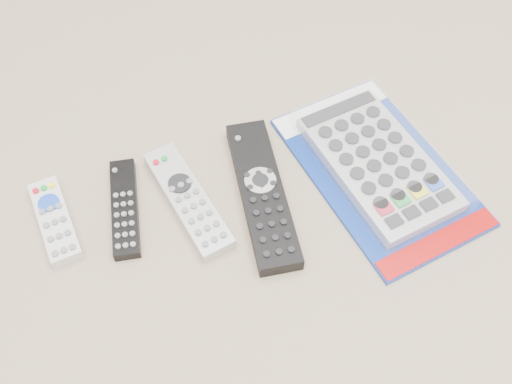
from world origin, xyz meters
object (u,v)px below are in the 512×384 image
object	(u,v)px
remote_slim_black	(125,208)
remote_large_black	(262,193)
remote_silver_dvd	(188,200)
remote_small_grey	(55,221)
jumbo_remote_packaged	(378,162)

from	to	relation	value
remote_slim_black	remote_large_black	distance (m)	0.19
remote_slim_black	remote_silver_dvd	size ratio (longest dim) A/B	0.81
remote_small_grey	jumbo_remote_packaged	bearing A→B (deg)	-13.50
remote_small_grey	remote_large_black	size ratio (longest dim) A/B	0.55
remote_small_grey	jumbo_remote_packaged	world-z (taller)	jumbo_remote_packaged
remote_small_grey	remote_large_black	world-z (taller)	remote_large_black
remote_small_grey	remote_silver_dvd	distance (m)	0.18
remote_small_grey	remote_slim_black	xyz separation A→B (m)	(0.09, -0.01, -0.00)
remote_silver_dvd	remote_small_grey	bearing A→B (deg)	160.38
remote_silver_dvd	remote_large_black	xyz separation A→B (m)	(0.10, -0.03, 0.00)
remote_large_black	jumbo_remote_packaged	world-z (taller)	jumbo_remote_packaged
remote_silver_dvd	remote_large_black	bearing A→B (deg)	-25.03
remote_silver_dvd	jumbo_remote_packaged	size ratio (longest dim) A/B	0.59
jumbo_remote_packaged	remote_small_grey	bearing A→B (deg)	163.93
remote_small_grey	remote_large_black	xyz separation A→B (m)	(0.28, -0.06, 0.00)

